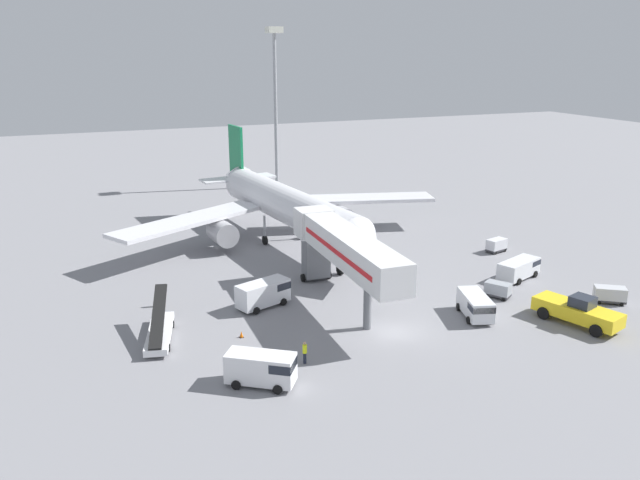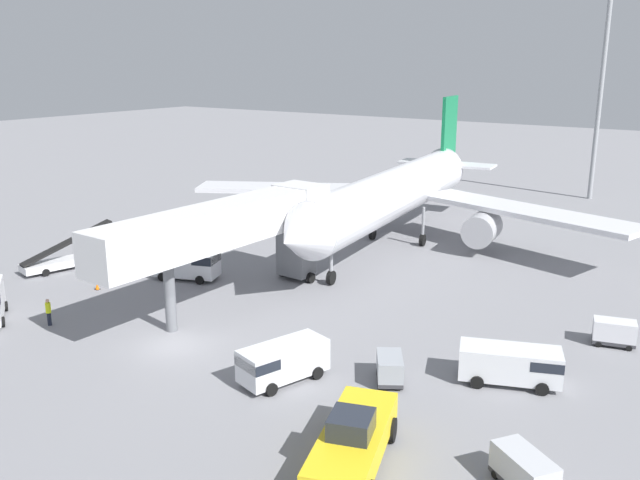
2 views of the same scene
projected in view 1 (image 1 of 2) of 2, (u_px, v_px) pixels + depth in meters
The scene contains 16 objects.
ground_plane at pixel (394, 332), 53.45m from camera, with size 300.00×300.00×0.00m, color gray.
airplane_at_gate at pixel (284, 205), 76.80m from camera, with size 42.46×39.73×12.71m.
jet_bridge at pixel (341, 247), 57.89m from camera, with size 3.98×20.22×7.40m.
pushback_tug at pixel (578, 311), 54.75m from camera, with size 4.62×7.78×2.63m.
belt_loader_truck at pixel (160, 331), 51.94m from camera, with size 3.58×7.72×3.46m.
service_van_mid_right at pixel (519, 268), 65.81m from camera, with size 5.61×3.77×1.96m.
service_van_mid_center at pixel (264, 292), 58.54m from camera, with size 5.41×3.57×2.39m.
service_van_near_center at pixel (476, 305), 56.14m from camera, with size 3.34×5.19×2.03m.
service_van_outer_right at pixel (263, 368), 44.74m from camera, with size 5.10×4.38×2.38m.
baggage_cart_rear_left at pixel (497, 245), 74.37m from camera, with size 2.64×1.87×1.56m.
baggage_cart_outer_left at pixel (610, 294), 59.47m from camera, with size 3.06×2.70×1.55m.
baggage_cart_far_center at pixel (498, 289), 60.77m from camera, with size 2.34×2.67×1.48m.
ground_crew_worker_foreground at pixel (161, 297), 58.65m from camera, with size 0.39×0.39×1.77m.
ground_crew_worker_midground at pixel (305, 352), 47.96m from camera, with size 0.42×0.42×1.79m.
safety_cone_alpha at pixel (241, 334), 52.48m from camera, with size 0.35×0.35×0.54m.
apron_light_mast at pixel (275, 78), 104.78m from camera, with size 2.40×2.40×26.24m.
Camera 1 is at (-24.49, -42.83, 22.86)m, focal length 35.76 mm.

